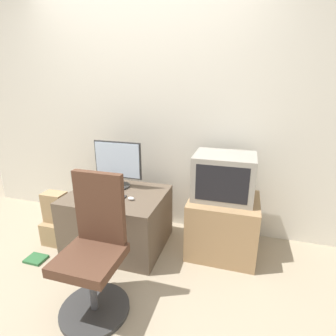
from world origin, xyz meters
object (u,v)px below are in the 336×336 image
(crt_tv, at_px, (224,176))
(book, at_px, (36,259))
(cardboard_box_lower, at_px, (59,230))
(mouse, at_px, (131,199))
(office_chair, at_px, (94,256))
(keyboard, at_px, (109,196))
(main_monitor, at_px, (118,165))

(crt_tv, height_order, book, crt_tv)
(cardboard_box_lower, distance_m, book, 0.36)
(mouse, distance_m, office_chair, 0.68)
(crt_tv, bearing_deg, mouse, -158.98)
(keyboard, distance_m, cardboard_box_lower, 0.74)
(keyboard, height_order, crt_tv, crt_tv)
(book, bearing_deg, main_monitor, 47.78)
(main_monitor, relative_size, crt_tv, 0.92)
(crt_tv, xyz_separation_m, book, (-1.62, -0.68, -0.75))
(keyboard, xyz_separation_m, mouse, (0.23, -0.01, 0.01))
(main_monitor, relative_size, office_chair, 0.49)
(keyboard, xyz_separation_m, crt_tv, (1.03, 0.30, 0.20))
(keyboard, bearing_deg, office_chair, -69.86)
(office_chair, height_order, book, office_chair)
(cardboard_box_lower, xyz_separation_m, book, (-0.00, -0.34, -0.10))
(crt_tv, bearing_deg, cardboard_box_lower, -168.19)
(mouse, relative_size, book, 0.36)
(main_monitor, distance_m, office_chair, 1.03)
(mouse, xyz_separation_m, cardboard_box_lower, (-0.82, -0.03, -0.46))
(mouse, distance_m, crt_tv, 0.87)
(crt_tv, distance_m, office_chair, 1.29)
(main_monitor, height_order, mouse, main_monitor)
(cardboard_box_lower, bearing_deg, mouse, 2.33)
(crt_tv, xyz_separation_m, cardboard_box_lower, (-1.62, -0.34, -0.65))
(main_monitor, relative_size, mouse, 7.76)
(keyboard, relative_size, mouse, 5.10)
(keyboard, relative_size, book, 1.85)
(main_monitor, bearing_deg, book, -132.22)
(main_monitor, relative_size, book, 2.81)
(main_monitor, bearing_deg, mouse, -46.14)
(mouse, bearing_deg, cardboard_box_lower, -177.67)
(main_monitor, xyz_separation_m, mouse, (0.25, -0.26, -0.22))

